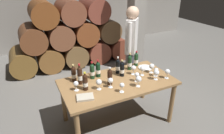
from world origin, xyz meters
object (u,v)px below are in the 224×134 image
(wine_glass_5, at_px, (137,75))
(wine_glass_11, at_px, (76,84))
(wine_bottle_1, at_px, (85,82))
(wine_glass_8, at_px, (156,70))
(wine_glass_6, at_px, (152,66))
(wine_bottle_7, at_px, (92,71))
(wine_glass_0, at_px, (142,69))
(dining_table, at_px, (118,86))
(wine_bottle_0, at_px, (118,66))
(wine_bottle_8, at_px, (110,77))
(wine_glass_1, at_px, (138,79))
(wine_glass_10, at_px, (156,73))
(tasting_notebook, at_px, (85,97))
(serving_plate, at_px, (145,68))
(wine_bottle_3, at_px, (136,59))
(wine_glass_3, at_px, (111,81))
(wine_bottle_4, at_px, (80,75))
(wine_glass_4, at_px, (167,72))
(wine_bottle_2, at_px, (74,74))
(wine_bottle_9, at_px, (130,62))
(wine_bottle_6, at_px, (122,69))
(wine_glass_9, at_px, (99,82))
(wine_bottle_5, at_px, (98,69))
(wine_glass_2, at_px, (122,86))

(wine_glass_5, xyz_separation_m, wine_glass_11, (-0.89, 0.15, -0.00))
(wine_bottle_1, xyz_separation_m, wine_glass_11, (-0.12, 0.03, -0.02))
(wine_glass_8, bearing_deg, wine_glass_6, 86.08)
(wine_bottle_7, bearing_deg, wine_glass_0, -18.20)
(wine_glass_6, bearing_deg, wine_bottle_1, -178.57)
(dining_table, height_order, wine_bottle_0, wine_bottle_0)
(wine_bottle_8, distance_m, wine_glass_1, 0.41)
(wine_bottle_1, bearing_deg, wine_glass_1, -19.19)
(wine_glass_10, bearing_deg, wine_glass_6, 71.08)
(wine_glass_5, relative_size, tasting_notebook, 0.67)
(serving_plate, bearing_deg, wine_bottle_3, 121.10)
(wine_glass_10, bearing_deg, wine_bottle_1, 169.88)
(dining_table, xyz_separation_m, wine_glass_3, (-0.18, -0.12, 0.20))
(wine_bottle_4, xyz_separation_m, wine_glass_4, (1.25, -0.42, -0.03))
(wine_bottle_2, xyz_separation_m, wine_glass_1, (0.78, -0.56, -0.00))
(wine_bottle_9, bearing_deg, wine_glass_0, -74.31)
(wine_bottle_7, bearing_deg, wine_glass_1, -45.59)
(wine_bottle_8, xyz_separation_m, wine_glass_6, (0.77, 0.04, -0.01))
(wine_glass_0, xyz_separation_m, wine_glass_11, (-1.08, 0.01, -0.01))
(wine_bottle_4, bearing_deg, wine_bottle_6, -4.23)
(wine_glass_5, xyz_separation_m, wine_glass_9, (-0.59, 0.04, 0.01))
(dining_table, height_order, wine_bottle_8, wine_bottle_8)
(wine_bottle_2, height_order, tasting_notebook, wine_bottle_2)
(wine_bottle_3, height_order, wine_glass_5, wine_bottle_3)
(wine_bottle_8, bearing_deg, wine_glass_10, -14.69)
(wine_glass_4, bearing_deg, wine_glass_0, 138.57)
(wine_bottle_6, distance_m, wine_bottle_9, 0.27)
(wine_glass_0, xyz_separation_m, wine_glass_1, (-0.25, -0.27, 0.00))
(wine_bottle_1, bearing_deg, wine_bottle_5, 42.67)
(wine_glass_6, bearing_deg, wine_glass_0, -178.22)
(wine_glass_3, relative_size, tasting_notebook, 0.69)
(wine_glass_10, bearing_deg, dining_table, 159.21)
(wine_bottle_3, bearing_deg, wine_glass_2, -134.13)
(wine_glass_9, bearing_deg, tasting_notebook, -153.57)
(wine_bottle_8, bearing_deg, wine_bottle_3, 29.14)
(dining_table, relative_size, wine_bottle_4, 5.33)
(dining_table, distance_m, serving_plate, 0.67)
(wine_bottle_7, height_order, wine_glass_3, wine_bottle_7)
(wine_glass_5, bearing_deg, wine_glass_9, 176.23)
(wine_bottle_0, relative_size, wine_glass_2, 1.97)
(tasting_notebook, bearing_deg, wine_bottle_1, 82.93)
(wine_bottle_5, xyz_separation_m, wine_glass_1, (0.40, -0.53, -0.01))
(wine_glass_4, height_order, tasting_notebook, wine_glass_4)
(wine_bottle_6, bearing_deg, tasting_notebook, -154.99)
(serving_plate, bearing_deg, dining_table, -162.69)
(dining_table, height_order, wine_bottle_3, wine_bottle_3)
(wine_glass_4, bearing_deg, wine_bottle_4, 161.44)
(wine_glass_11, height_order, serving_plate, wine_glass_11)
(wine_bottle_5, height_order, wine_glass_4, wine_bottle_5)
(wine_bottle_3, height_order, wine_glass_10, wine_bottle_3)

